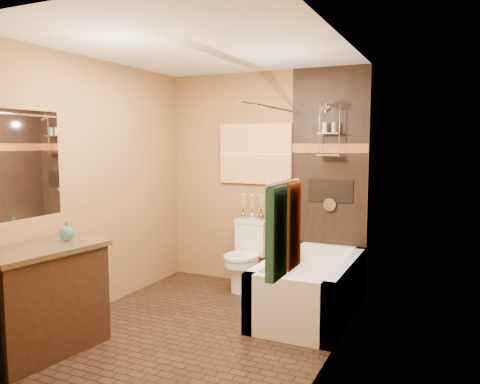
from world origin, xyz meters
The scene contains 23 objects.
floor centered at (0.00, 0.00, 0.00)m, with size 3.00×3.00×0.00m, color black.
wall_left centered at (-1.20, 0.00, 1.25)m, with size 0.02×3.00×2.50m, color #956439.
wall_right centered at (1.20, 0.00, 1.25)m, with size 0.02×3.00×2.50m, color #956439.
wall_back centered at (0.00, 1.50, 1.25)m, with size 2.40×0.02×2.50m, color #956439.
wall_front centered at (0.00, -1.50, 1.25)m, with size 2.40×0.02×2.50m, color #956439.
ceiling centered at (0.00, 0.00, 2.50)m, with size 3.00×3.00×0.00m, color silver.
alcove_tile_back centered at (0.78, 1.49, 1.25)m, with size 0.85×0.01×2.50m, color black.
alcove_tile_right centered at (1.19, 0.75, 1.25)m, with size 0.01×1.50×2.50m, color black.
mosaic_band_back centered at (0.78, 1.48, 1.62)m, with size 0.85×0.01×0.10m, color #9A3E1C.
mosaic_band_right centered at (1.18, 0.75, 1.62)m, with size 0.01×1.50×0.10m, color #9A3E1C.
alcove_niche centered at (0.80, 1.48, 1.15)m, with size 0.50×0.01×0.25m, color black.
shower_fixtures centered at (0.80, 1.38, 1.67)m, with size 0.24×0.33×1.16m.
curtain_rod centered at (0.40, 0.75, 2.02)m, with size 0.03×0.03×1.55m, color silver.
towel_bar centered at (1.15, -1.05, 1.45)m, with size 0.02×0.02×0.55m, color silver.
towel_teal centered at (1.16, -1.18, 1.18)m, with size 0.05×0.22×0.52m, color #1C5E5E.
towel_rust centered at (1.16, -0.92, 1.18)m, with size 0.05×0.22×0.52m, color maroon.
sunset_painting centered at (-0.10, 1.48, 1.55)m, with size 0.90×0.04×0.70m, color orange.
vanity_mirror centered at (-1.19, -0.97, 1.50)m, with size 0.01×1.00×0.90m, color white.
bathtub centered at (0.80, 0.75, 0.22)m, with size 0.80×1.50×0.55m.
toilet centered at (-0.10, 1.21, 0.40)m, with size 0.41×0.60×0.78m.
vanity centered at (-0.92, -0.97, 0.43)m, with size 0.72×1.04×0.86m.
teal_bottle centered at (-0.87, -0.71, 0.94)m, with size 0.13×0.13×0.20m, color teal, non-canonical shape.
bud_vases centered at (-0.10, 1.39, 0.94)m, with size 0.29×0.06×0.29m.
Camera 1 is at (2.05, -3.59, 1.68)m, focal length 35.00 mm.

